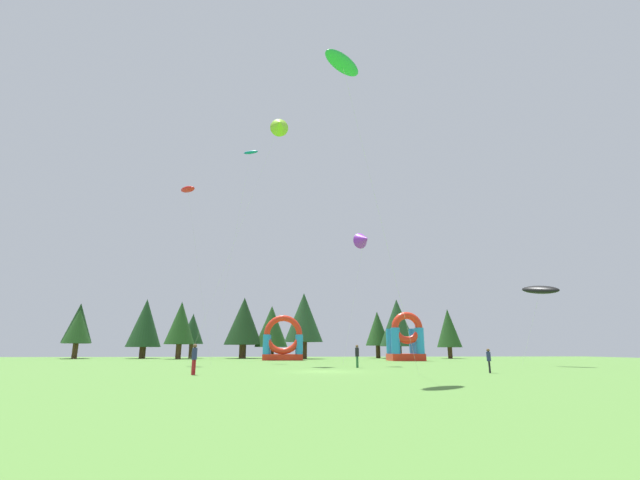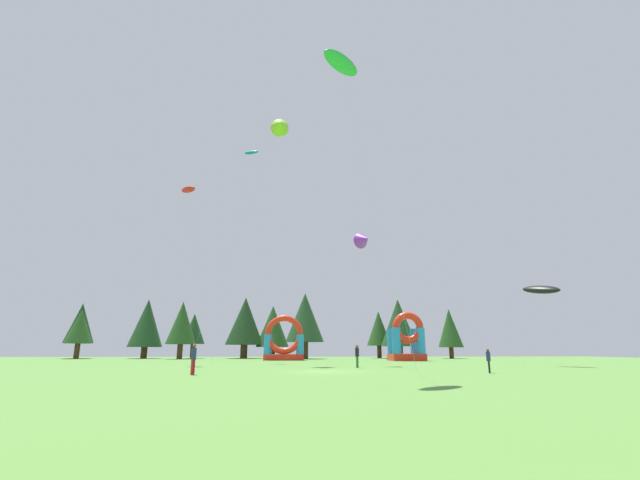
% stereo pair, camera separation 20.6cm
% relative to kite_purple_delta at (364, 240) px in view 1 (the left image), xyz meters
% --- Properties ---
extents(ground_plane, '(120.00, 120.00, 0.00)m').
position_rel_kite_purple_delta_xyz_m(ground_plane, '(-4.76, -10.93, -12.28)').
color(ground_plane, '#548438').
extents(kite_purple_delta, '(3.50, 2.08, 13.11)m').
position_rel_kite_purple_delta_xyz_m(kite_purple_delta, '(0.00, 0.00, 0.00)').
color(kite_purple_delta, purple).
rests_on(kite_purple_delta, ground_plane).
extents(kite_green_parafoil, '(6.73, 6.36, 19.44)m').
position_rel_kite_purple_delta_xyz_m(kite_green_parafoil, '(-4.29, -18.66, 6.62)').
color(kite_green_parafoil, green).
rests_on(kite_green_parafoil, ground_plane).
extents(kite_red_parafoil, '(5.68, 5.59, 18.99)m').
position_rel_kite_purple_delta_xyz_m(kite_red_parafoil, '(-18.81, 3.46, 6.25)').
color(kite_red_parafoil, red).
rests_on(kite_red_parafoil, ground_plane).
extents(kite_teal_parafoil, '(5.20, 3.14, 27.63)m').
position_rel_kite_purple_delta_xyz_m(kite_teal_parafoil, '(-13.03, 11.92, 14.87)').
color(kite_teal_parafoil, '#0C7F7A').
rests_on(kite_teal_parafoil, ground_plane).
extents(kite_black_parafoil, '(3.08, 4.15, 7.78)m').
position_rel_kite_purple_delta_xyz_m(kite_black_parafoil, '(16.34, -2.59, -5.29)').
color(kite_black_parafoil, black).
rests_on(kite_black_parafoil, ground_plane).
extents(kite_lime_delta, '(9.51, 2.34, 27.69)m').
position_rel_kite_purple_delta_xyz_m(kite_lime_delta, '(-8.93, 3.01, 14.21)').
color(kite_lime_delta, '#8CD826').
rests_on(kite_lime_delta, ground_plane).
extents(person_near_camera, '(0.45, 0.45, 1.88)m').
position_rel_kite_purple_delta_xyz_m(person_near_camera, '(-1.62, -4.65, -11.16)').
color(person_near_camera, '#33723F').
rests_on(person_near_camera, ground_plane).
extents(person_left_edge, '(0.43, 0.43, 1.83)m').
position_rel_kite_purple_delta_xyz_m(person_left_edge, '(-13.10, -14.28, -11.19)').
color(person_left_edge, '#B21E26').
rests_on(person_left_edge, ground_plane).
extents(person_far_side, '(0.34, 0.34, 1.56)m').
position_rel_kite_purple_delta_xyz_m(person_far_side, '(5.77, -13.46, -11.35)').
color(person_far_side, black).
rests_on(person_far_side, ground_plane).
extents(inflatable_orange_dome, '(5.57, 3.69, 6.17)m').
position_rel_kite_purple_delta_xyz_m(inflatable_orange_dome, '(-8.32, 20.74, -10.07)').
color(inflatable_orange_dome, red).
rests_on(inflatable_orange_dome, ground_plane).
extents(inflatable_yellow_castle, '(4.45, 4.24, 6.39)m').
position_rel_kite_purple_delta_xyz_m(inflatable_yellow_castle, '(8.29, 17.10, -9.83)').
color(inflatable_yellow_castle, red).
rests_on(inflatable_yellow_castle, ground_plane).
extents(tree_row_0, '(4.67, 4.67, 9.13)m').
position_rel_kite_purple_delta_xyz_m(tree_row_0, '(-43.11, 34.71, -6.49)').
color(tree_row_0, '#4C331E').
rests_on(tree_row_0, ground_plane).
extents(tree_row_1, '(4.26, 4.26, 7.82)m').
position_rel_kite_purple_delta_xyz_m(tree_row_1, '(-41.74, 31.78, -7.22)').
color(tree_row_1, '#4C331E').
rests_on(tree_row_1, ground_plane).
extents(tree_row_2, '(5.58, 5.58, 9.78)m').
position_rel_kite_purple_delta_xyz_m(tree_row_2, '(-31.70, 33.44, -6.50)').
color(tree_row_2, '#4C331E').
rests_on(tree_row_2, ground_plane).
extents(tree_row_3, '(4.67, 4.67, 8.95)m').
position_rel_kite_purple_delta_xyz_m(tree_row_3, '(-24.82, 29.22, -6.72)').
color(tree_row_3, '#4C331E').
rests_on(tree_row_3, ground_plane).
extents(tree_row_4, '(3.86, 3.86, 7.41)m').
position_rel_kite_purple_delta_xyz_m(tree_row_4, '(-23.99, 34.18, -7.45)').
color(tree_row_4, '#4C331E').
rests_on(tree_row_4, ground_plane).
extents(tree_row_5, '(6.37, 6.37, 10.15)m').
position_rel_kite_purple_delta_xyz_m(tree_row_5, '(-15.30, 33.41, -6.13)').
color(tree_row_5, '#4C331E').
rests_on(tree_row_5, ground_plane).
extents(tree_row_6, '(5.65, 5.65, 8.85)m').
position_rel_kite_purple_delta_xyz_m(tree_row_6, '(-10.60, 34.31, -6.96)').
color(tree_row_6, '#4C331E').
rests_on(tree_row_6, ground_plane).
extents(tree_row_7, '(6.19, 6.19, 10.48)m').
position_rel_kite_purple_delta_xyz_m(tree_row_7, '(-5.19, 29.23, -5.77)').
color(tree_row_7, '#4C331E').
rests_on(tree_row_7, ground_plane).
extents(tree_row_8, '(4.24, 4.24, 7.97)m').
position_rel_kite_purple_delta_xyz_m(tree_row_8, '(7.88, 34.31, -7.28)').
color(tree_row_8, '#4C331E').
rests_on(tree_row_8, ground_plane).
extents(tree_row_9, '(6.04, 6.04, 9.72)m').
position_rel_kite_purple_delta_xyz_m(tree_row_9, '(10.57, 30.71, -6.47)').
color(tree_row_9, '#4C331E').
rests_on(tree_row_9, ground_plane).
extents(tree_row_10, '(4.08, 4.08, 8.11)m').
position_rel_kite_purple_delta_xyz_m(tree_row_10, '(19.17, 30.38, -7.36)').
color(tree_row_10, '#4C331E').
rests_on(tree_row_10, ground_plane).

